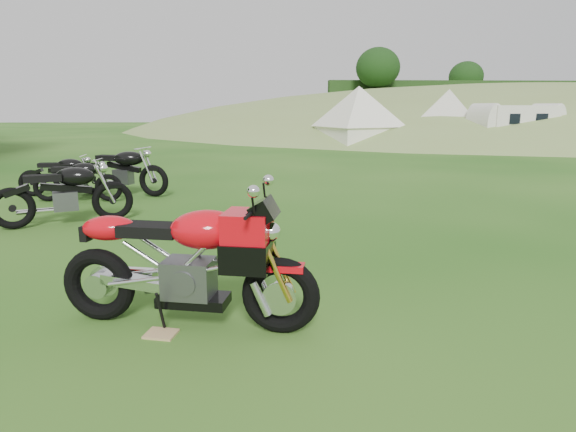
{
  "coord_description": "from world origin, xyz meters",
  "views": [
    {
      "loc": [
        0.05,
        -4.98,
        1.89
      ],
      "look_at": [
        0.31,
        0.4,
        0.67
      ],
      "focal_mm": 30.0,
      "sensor_mm": 36.0,
      "label": 1
    }
  ],
  "objects_px": {
    "plywood_board": "(161,334)",
    "vintage_moto_a": "(63,192)",
    "tent_right": "(448,118)",
    "tent_mid": "(358,118)",
    "vintage_moto_d": "(122,170)",
    "vintage_moto_b": "(77,179)",
    "sport_motorcycle": "(185,254)",
    "vintage_moto_c": "(63,174)",
    "caravan": "(515,126)"
  },
  "relations": [
    {
      "from": "plywood_board",
      "to": "vintage_moto_a",
      "type": "xyz_separation_m",
      "value": [
        -2.38,
        4.07,
        0.54
      ]
    },
    {
      "from": "plywood_board",
      "to": "tent_right",
      "type": "xyz_separation_m",
      "value": [
        10.37,
        21.01,
        1.36
      ]
    },
    {
      "from": "tent_mid",
      "to": "vintage_moto_d",
      "type": "bearing_deg",
      "value": -142.71
    },
    {
      "from": "vintage_moto_a",
      "to": "tent_mid",
      "type": "bearing_deg",
      "value": 41.45
    },
    {
      "from": "vintage_moto_b",
      "to": "tent_mid",
      "type": "height_order",
      "value": "tent_mid"
    },
    {
      "from": "vintage_moto_b",
      "to": "tent_right",
      "type": "xyz_separation_m",
      "value": [
        13.3,
        14.9,
        0.9
      ]
    },
    {
      "from": "sport_motorcycle",
      "to": "vintage_moto_a",
      "type": "bearing_deg",
      "value": 135.43
    },
    {
      "from": "sport_motorcycle",
      "to": "plywood_board",
      "type": "height_order",
      "value": "sport_motorcycle"
    },
    {
      "from": "plywood_board",
      "to": "vintage_moto_c",
      "type": "height_order",
      "value": "vintage_moto_c"
    },
    {
      "from": "plywood_board",
      "to": "caravan",
      "type": "height_order",
      "value": "caravan"
    },
    {
      "from": "vintage_moto_a",
      "to": "vintage_moto_d",
      "type": "bearing_deg",
      "value": 64.2
    },
    {
      "from": "vintage_moto_b",
      "to": "vintage_moto_c",
      "type": "distance_m",
      "value": 0.9
    },
    {
      "from": "vintage_moto_a",
      "to": "vintage_moto_d",
      "type": "distance_m",
      "value": 2.74
    },
    {
      "from": "sport_motorcycle",
      "to": "vintage_moto_d",
      "type": "height_order",
      "value": "sport_motorcycle"
    },
    {
      "from": "tent_mid",
      "to": "tent_right",
      "type": "distance_m",
      "value": 4.88
    },
    {
      "from": "caravan",
      "to": "vintage_moto_c",
      "type": "bearing_deg",
      "value": -155.97
    },
    {
      "from": "vintage_moto_a",
      "to": "vintage_moto_c",
      "type": "height_order",
      "value": "vintage_moto_a"
    },
    {
      "from": "vintage_moto_c",
      "to": "tent_mid",
      "type": "height_order",
      "value": "tent_mid"
    },
    {
      "from": "plywood_board",
      "to": "caravan",
      "type": "distance_m",
      "value": 22.89
    },
    {
      "from": "sport_motorcycle",
      "to": "caravan",
      "type": "height_order",
      "value": "caravan"
    },
    {
      "from": "vintage_moto_b",
      "to": "tent_right",
      "type": "height_order",
      "value": "tent_right"
    },
    {
      "from": "sport_motorcycle",
      "to": "vintage_moto_b",
      "type": "bearing_deg",
      "value": 129.65
    },
    {
      "from": "vintage_moto_c",
      "to": "plywood_board",
      "type": "bearing_deg",
      "value": -68.15
    },
    {
      "from": "plywood_board",
      "to": "tent_mid",
      "type": "height_order",
      "value": "tent_mid"
    },
    {
      "from": "sport_motorcycle",
      "to": "plywood_board",
      "type": "xyz_separation_m",
      "value": [
        -0.21,
        -0.18,
        -0.65
      ]
    },
    {
      "from": "vintage_moto_a",
      "to": "vintage_moto_c",
      "type": "bearing_deg",
      "value": 89.73
    },
    {
      "from": "sport_motorcycle",
      "to": "vintage_moto_c",
      "type": "height_order",
      "value": "sport_motorcycle"
    },
    {
      "from": "vintage_moto_c",
      "to": "caravan",
      "type": "xyz_separation_m",
      "value": [
        16.36,
        12.09,
        0.55
      ]
    },
    {
      "from": "caravan",
      "to": "plywood_board",
      "type": "bearing_deg",
      "value": -136.69
    },
    {
      "from": "vintage_moto_d",
      "to": "tent_mid",
      "type": "relative_size",
      "value": 0.67
    },
    {
      "from": "sport_motorcycle",
      "to": "tent_mid",
      "type": "bearing_deg",
      "value": 86.8
    },
    {
      "from": "sport_motorcycle",
      "to": "tent_mid",
      "type": "distance_m",
      "value": 20.71
    },
    {
      "from": "tent_mid",
      "to": "vintage_moto_c",
      "type": "bearing_deg",
      "value": -146.63
    },
    {
      "from": "tent_mid",
      "to": "tent_right",
      "type": "height_order",
      "value": "tent_mid"
    },
    {
      "from": "vintage_moto_c",
      "to": "caravan",
      "type": "height_order",
      "value": "caravan"
    },
    {
      "from": "plywood_board",
      "to": "tent_right",
      "type": "distance_m",
      "value": 23.47
    },
    {
      "from": "vintage_moto_c",
      "to": "vintage_moto_d",
      "type": "bearing_deg",
      "value": -5.27
    },
    {
      "from": "vintage_moto_d",
      "to": "vintage_moto_b",
      "type": "bearing_deg",
      "value": -116.57
    },
    {
      "from": "vintage_moto_b",
      "to": "tent_mid",
      "type": "relative_size",
      "value": 0.55
    },
    {
      "from": "vintage_moto_d",
      "to": "tent_right",
      "type": "xyz_separation_m",
      "value": [
        12.59,
        14.2,
        0.8
      ]
    },
    {
      "from": "plywood_board",
      "to": "vintage_moto_d",
      "type": "height_order",
      "value": "vintage_moto_d"
    },
    {
      "from": "sport_motorcycle",
      "to": "tent_mid",
      "type": "height_order",
      "value": "tent_mid"
    },
    {
      "from": "vintage_moto_d",
      "to": "tent_mid",
      "type": "xyz_separation_m",
      "value": [
        7.78,
        13.36,
        0.83
      ]
    },
    {
      "from": "tent_mid",
      "to": "caravan",
      "type": "distance_m",
      "value": 7.43
    },
    {
      "from": "sport_motorcycle",
      "to": "vintage_moto_a",
      "type": "xyz_separation_m",
      "value": [
        -2.59,
        3.89,
        -0.11
      ]
    },
    {
      "from": "vintage_moto_a",
      "to": "tent_right",
      "type": "relative_size",
      "value": 0.66
    },
    {
      "from": "vintage_moto_c",
      "to": "caravan",
      "type": "distance_m",
      "value": 20.35
    },
    {
      "from": "plywood_board",
      "to": "tent_right",
      "type": "height_order",
      "value": "tent_right"
    },
    {
      "from": "vintage_moto_b",
      "to": "tent_mid",
      "type": "xyz_separation_m",
      "value": [
        8.49,
        14.07,
        0.93
      ]
    },
    {
      "from": "sport_motorcycle",
      "to": "plywood_board",
      "type": "relative_size",
      "value": 8.65
    }
  ]
}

